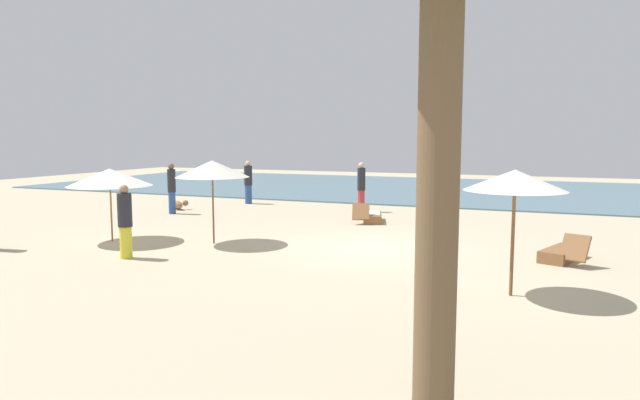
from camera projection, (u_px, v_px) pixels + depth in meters
ground_plane at (371, 249)px, 14.61m from camera, size 60.00×60.00×0.00m
ocean_water at (463, 190)px, 30.26m from camera, size 48.00×16.00×0.06m
umbrella_1 at (515, 181)px, 10.07m from camera, size 1.82×1.82×2.32m
umbrella_2 at (212, 169)px, 15.10m from camera, size 1.99×1.99×2.27m
umbrella_3 at (110, 177)px, 15.43m from camera, size 2.29×2.29×2.03m
lounger_0 at (563, 253)px, 13.17m from camera, size 1.13×1.76×0.72m
lounger_2 at (371, 217)px, 19.17m from camera, size 1.05×1.79×0.69m
person_1 at (248, 182)px, 24.31m from camera, size 0.49×0.49×1.86m
person_2 at (172, 188)px, 21.11m from camera, size 0.34×0.34×1.91m
person_3 at (125, 221)px, 13.36m from camera, size 0.46×0.46×1.77m
person_4 at (361, 186)px, 21.71m from camera, size 0.37×0.37×1.92m
dog at (178, 205)px, 22.36m from camera, size 0.81×0.65×0.38m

